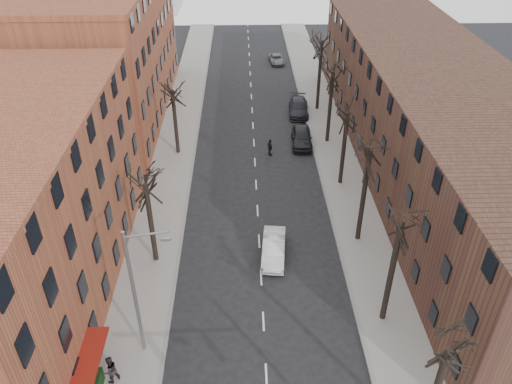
{
  "coord_description": "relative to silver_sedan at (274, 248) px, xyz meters",
  "views": [
    {
      "loc": [
        -1.1,
        -9.73,
        24.51
      ],
      "look_at": [
        -0.22,
        20.84,
        4.0
      ],
      "focal_mm": 35.0,
      "sensor_mm": 36.0,
      "label": 1
    }
  ],
  "objects": [
    {
      "name": "tree_right_b",
      "position": [
        6.6,
        -6.22,
        -0.76
      ],
      "size": [
        5.2,
        5.2,
        10.8
      ],
      "primitive_type": null,
      "color": "black",
      "rests_on": "ground"
    },
    {
      "name": "building_left_near",
      "position": [
        -17.0,
        -3.22,
        5.24
      ],
      "size": [
        12.0,
        26.0,
        12.0
      ],
      "primitive_type": "cube",
      "color": "brown",
      "rests_on": "ground"
    },
    {
      "name": "sidewalk_right",
      "position": [
        7.0,
        16.78,
        -0.69
      ],
      "size": [
        4.0,
        90.0,
        0.15
      ],
      "primitive_type": "cube",
      "color": "gray",
      "rests_on": "ground"
    },
    {
      "name": "silver_sedan",
      "position": [
        0.0,
        0.0,
        0.0
      ],
      "size": [
        2.06,
        4.77,
        1.53
      ],
      "primitive_type": "imported",
      "rotation": [
        0.0,
        0.0,
        -0.1
      ],
      "color": "silver",
      "rests_on": "ground"
    },
    {
      "name": "tree_left_b",
      "position": [
        -8.6,
        15.78,
        -0.76
      ],
      "size": [
        5.2,
        5.2,
        9.5
      ],
      "primitive_type": null,
      "color": "black",
      "rests_on": "ground"
    },
    {
      "name": "parked_car_mid",
      "position": [
        4.3,
        24.69,
        0.01
      ],
      "size": [
        2.49,
        5.46,
        1.55
      ],
      "primitive_type": "imported",
      "rotation": [
        0.0,
        0.0,
        -0.06
      ],
      "color": "black",
      "rests_on": "ground"
    },
    {
      "name": "parked_car_far",
      "position": [
        2.87,
        41.88,
        -0.19
      ],
      "size": [
        2.27,
        4.26,
        1.14
      ],
      "primitive_type": "imported",
      "rotation": [
        0.0,
        0.0,
        0.09
      ],
      "color": "slate",
      "rests_on": "ground"
    },
    {
      "name": "streetlight",
      "position": [
        -8.03,
        -8.22,
        4.25
      ],
      "size": [
        2.45,
        0.22,
        9.03
      ],
      "color": "slate",
      "rests_on": "ground"
    },
    {
      "name": "pedestrian_crossing",
      "position": [
        0.52,
        15.13,
        0.11
      ],
      "size": [
        0.76,
        1.11,
        1.75
      ],
      "primitive_type": "imported",
      "rotation": [
        0.0,
        0.0,
        1.93
      ],
      "color": "black",
      "rests_on": "ground"
    },
    {
      "name": "sidewalk_left",
      "position": [
        -9.0,
        16.78,
        -0.69
      ],
      "size": [
        4.0,
        90.0,
        0.15
      ],
      "primitive_type": "cube",
      "color": "gray",
      "rests_on": "ground"
    },
    {
      "name": "parked_car_near",
      "position": [
        3.88,
        17.3,
        0.09
      ],
      "size": [
        2.27,
        5.11,
        1.71
      ],
      "primitive_type": "imported",
      "rotation": [
        0.0,
        0.0,
        -0.05
      ],
      "color": "black",
      "rests_on": "ground"
    },
    {
      "name": "tree_right_f",
      "position": [
        6.6,
        25.78,
        -0.76
      ],
      "size": [
        5.2,
        5.2,
        11.6
      ],
      "primitive_type": null,
      "color": "black",
      "rests_on": "ground"
    },
    {
      "name": "tree_right_e",
      "position": [
        6.6,
        17.78,
        -0.76
      ],
      "size": [
        5.2,
        5.2,
        10.8
      ],
      "primitive_type": null,
      "color": "black",
      "rests_on": "ground"
    },
    {
      "name": "tree_right_d",
      "position": [
        6.6,
        9.78,
        -0.76
      ],
      "size": [
        5.2,
        5.2,
        10.0
      ],
      "primitive_type": null,
      "color": "black",
      "rests_on": "ground"
    },
    {
      "name": "building_left_far",
      "position": [
        -17.0,
        25.78,
        6.24
      ],
      "size": [
        12.0,
        28.0,
        14.0
      ],
      "primitive_type": "cube",
      "color": "brown",
      "rests_on": "ground"
    },
    {
      "name": "tree_right_c",
      "position": [
        6.6,
        1.78,
        -0.76
      ],
      "size": [
        5.2,
        5.2,
        11.6
      ],
      "primitive_type": null,
      "color": "black",
      "rests_on": "ground"
    },
    {
      "name": "building_right",
      "position": [
        15.0,
        11.78,
        4.24
      ],
      "size": [
        12.0,
        50.0,
        10.0
      ],
      "primitive_type": "cube",
      "color": "#472F21",
      "rests_on": "ground"
    },
    {
      "name": "pedestrian_b",
      "position": [
        -9.64,
        -10.39,
        0.32
      ],
      "size": [
        1.14,
        1.14,
        1.86
      ],
      "primitive_type": "imported",
      "rotation": [
        0.0,
        0.0,
        3.91
      ],
      "color": "black",
      "rests_on": "sidewalk_left"
    },
    {
      "name": "tree_left_a",
      "position": [
        -8.6,
        -0.22,
        -0.76
      ],
      "size": [
        5.2,
        5.2,
        9.5
      ],
      "primitive_type": null,
      "color": "black",
      "rests_on": "ground"
    }
  ]
}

